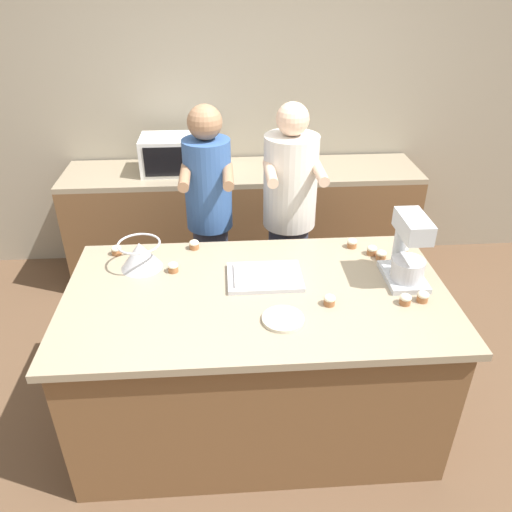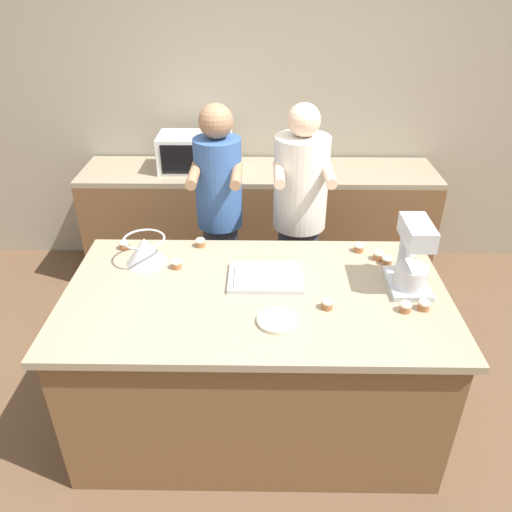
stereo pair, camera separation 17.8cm
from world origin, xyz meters
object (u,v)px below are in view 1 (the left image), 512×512
(cupcake_1, at_px, (173,267))
(cupcake_8, at_px, (381,255))
(baking_tray, at_px, (265,276))
(cupcake_6, at_px, (423,296))
(stand_mixer, at_px, (408,253))
(cupcake_5, at_px, (116,250))
(cupcake_4, at_px, (194,244))
(cupcake_7, at_px, (329,300))
(microwave_oven, at_px, (178,154))
(cupcake_0, at_px, (372,250))
(small_plate, at_px, (283,319))
(cupcake_3, at_px, (405,299))
(cupcake_2, at_px, (352,243))
(person_right, at_px, (289,222))
(person_left, at_px, (210,223))
(mixing_bowl, at_px, (140,254))
(cupcake_9, at_px, (403,250))

(cupcake_1, distance_m, cupcake_8, 1.16)
(baking_tray, distance_m, cupcake_6, 0.81)
(stand_mixer, xyz_separation_m, cupcake_6, (0.03, -0.20, -0.14))
(cupcake_5, xyz_separation_m, cupcake_8, (1.50, -0.16, 0.00))
(cupcake_6, bearing_deg, cupcake_4, 152.24)
(stand_mixer, distance_m, cupcake_7, 0.50)
(microwave_oven, relative_size, cupcake_6, 9.66)
(stand_mixer, height_order, cupcake_0, stand_mixer)
(small_plate, relative_size, cupcake_0, 3.44)
(cupcake_3, height_order, cupcake_4, same)
(cupcake_2, bearing_deg, cupcake_5, 179.52)
(person_right, height_order, cupcake_5, person_right)
(person_left, height_order, mixing_bowl, person_left)
(cupcake_2, xyz_separation_m, cupcake_4, (-0.93, 0.05, 0.00))
(small_plate, xyz_separation_m, cupcake_2, (0.48, 0.67, 0.02))
(cupcake_8, bearing_deg, baking_tray, -166.70)
(cupcake_5, height_order, cupcake_8, same)
(cupcake_0, bearing_deg, cupcake_2, 136.56)
(person_right, xyz_separation_m, cupcake_1, (-0.71, -0.62, 0.06))
(person_left, distance_m, person_right, 0.52)
(person_right, xyz_separation_m, cupcake_4, (-0.61, -0.37, 0.06))
(cupcake_5, relative_size, cupcake_6, 1.00)
(cupcake_9, bearing_deg, cupcake_3, -106.86)
(mixing_bowl, xyz_separation_m, cupcake_1, (0.18, -0.06, -0.05))
(microwave_oven, height_order, cupcake_5, microwave_oven)
(cupcake_4, bearing_deg, cupcake_0, -7.56)
(stand_mixer, relative_size, baking_tray, 0.95)
(small_plate, relative_size, cupcake_5, 3.44)
(person_left, height_order, cupcake_6, person_left)
(mixing_bowl, distance_m, cupcake_0, 1.31)
(cupcake_7, distance_m, cupcake_9, 0.69)
(microwave_oven, bearing_deg, stand_mixer, -50.93)
(cupcake_1, xyz_separation_m, cupcake_3, (1.16, -0.38, 0.00))
(person_right, distance_m, cupcake_0, 0.66)
(cupcake_5, xyz_separation_m, cupcake_7, (1.13, -0.57, 0.00))
(stand_mixer, distance_m, cupcake_5, 1.61)
(cupcake_1, relative_size, cupcake_5, 1.00)
(baking_tray, height_order, cupcake_7, cupcake_7)
(stand_mixer, bearing_deg, cupcake_9, 72.52)
(baking_tray, distance_m, microwave_oven, 1.62)
(cupcake_1, bearing_deg, microwave_oven, 92.19)
(cupcake_5, height_order, cupcake_6, same)
(cupcake_2, bearing_deg, cupcake_0, -43.44)
(cupcake_3, bearing_deg, microwave_oven, 124.15)
(stand_mixer, distance_m, cupcake_9, 0.30)
(microwave_oven, xyz_separation_m, small_plate, (0.60, -1.88, -0.17))
(cupcake_6, bearing_deg, mixing_bowl, 163.68)
(person_right, relative_size, microwave_oven, 2.96)
(cupcake_7, distance_m, cupcake_8, 0.56)
(cupcake_0, xyz_separation_m, cupcake_5, (-1.46, 0.10, 0.00))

